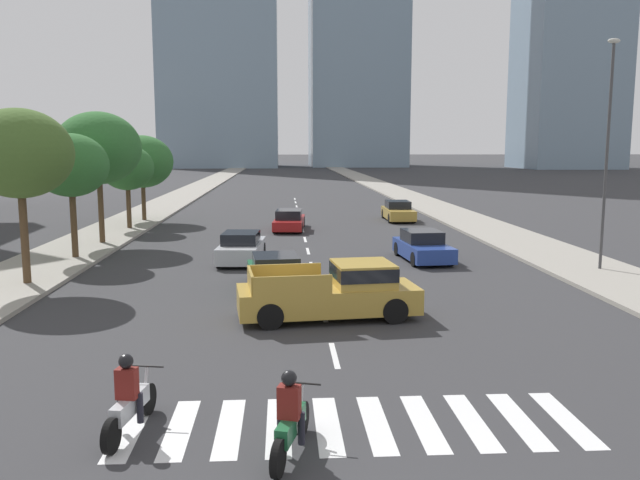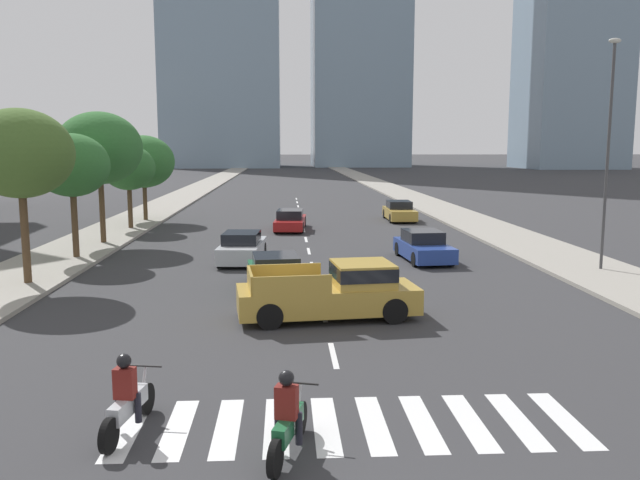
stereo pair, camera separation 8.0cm
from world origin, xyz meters
The scene contains 18 objects.
sidewalk_east centered at (11.39, 30.00, 0.07)m, with size 4.00×260.00×0.15m, color gray.
sidewalk_west centered at (-11.39, 30.00, 0.07)m, with size 4.00×260.00×0.15m, color gray.
crosswalk_near centered at (0.00, 5.61, 0.00)m, with size 8.55×2.57×0.01m.
lane_divider_center centered at (0.00, 33.61, 0.00)m, with size 0.14×50.00×0.01m.
motorcycle_lead centered at (-1.14, 4.49, 0.58)m, with size 0.89×2.10×1.49m.
motorcycle_trailing centered at (-4.00, 5.50, 0.58)m, with size 0.74×2.21×1.49m.
pickup_truck centered at (0.35, 13.08, 0.81)m, with size 5.50×2.52×1.67m.
sedan_green_0 centered at (-1.51, 17.03, 0.59)m, with size 2.19×4.38×1.30m.
sedan_gold_1 centered at (6.78, 38.53, 0.62)m, with size 1.86×4.49×1.35m.
sedan_silver_2 centered at (-3.06, 22.84, 0.62)m, with size 2.04×4.41×1.35m.
sedan_blue_3 centered at (5.06, 22.73, 0.61)m, with size 2.08×4.34×1.34m.
sedan_red_4 centered at (-0.82, 33.84, 0.58)m, with size 2.07×4.91×1.26m.
street_lamp_east centered at (11.69, 19.58, 5.32)m, with size 0.50×0.24×9.10m.
street_tree_nearest centered at (-10.59, 18.14, 4.83)m, with size 3.77×3.77×6.29m.
street_tree_second centered at (-10.59, 23.75, 4.25)m, with size 3.31×3.31×5.52m.
street_tree_third centered at (-10.59, 28.21, 4.99)m, with size 4.34×4.34×6.70m.
street_tree_fourth centered at (-10.59, 34.28, 3.80)m, with size 3.20×3.20×5.02m.
street_tree_fifth centered at (-10.59, 38.61, 4.07)m, with size 4.12×4.12×5.68m.
Camera 2 is at (-1.18, -5.69, 5.09)m, focal length 36.35 mm.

